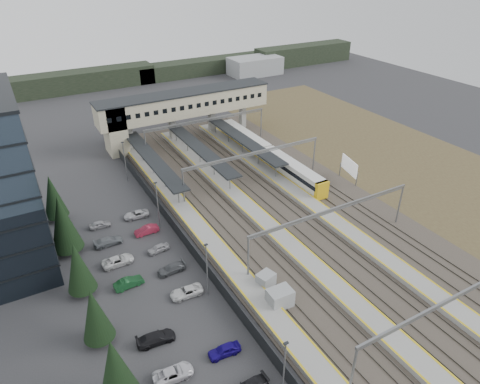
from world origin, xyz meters
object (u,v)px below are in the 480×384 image
train (268,154)px  billboard (349,167)px  relay_cabin_near (280,298)px  footbridge (174,108)px  relay_cabin_far (266,280)px

train → billboard: bearing=-58.7°
relay_cabin_near → train: bearing=59.5°
footbridge → billboard: size_ratio=7.31×
relay_cabin_near → relay_cabin_far: (0.42, 3.93, -0.25)m
relay_cabin_far → train: (20.65, 31.85, 0.86)m
relay_cabin_near → relay_cabin_far: 3.96m
footbridge → relay_cabin_far: bearing=-99.1°
relay_cabin_far → relay_cabin_near: bearing=-96.1°
relay_cabin_far → billboard: billboard is taller
footbridge → train: bearing=-59.0°
footbridge → billboard: 41.27m
relay_cabin_near → billboard: (29.96, 21.16, 1.88)m
relay_cabin_near → billboard: bearing=35.2°
relay_cabin_far → train: 37.97m
footbridge → relay_cabin_near: bearing=-98.9°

